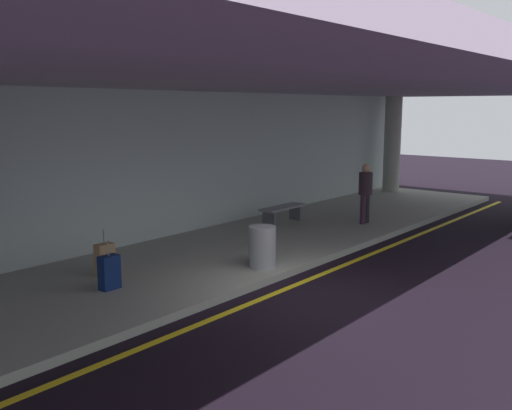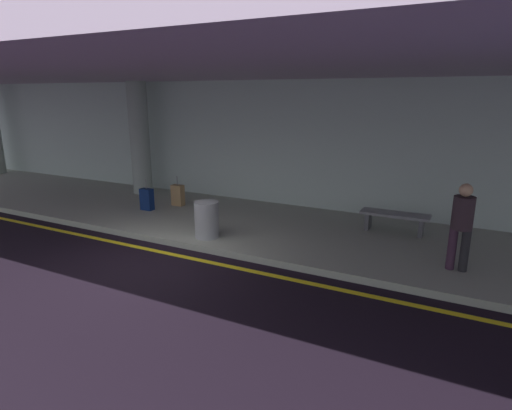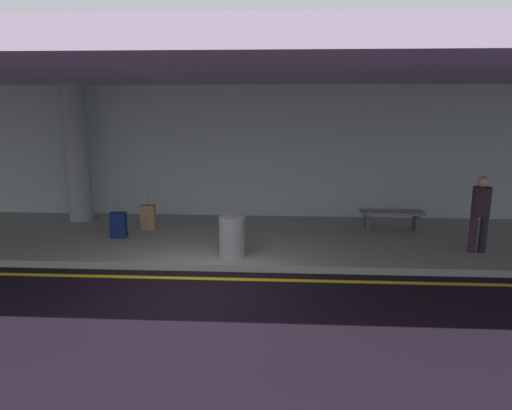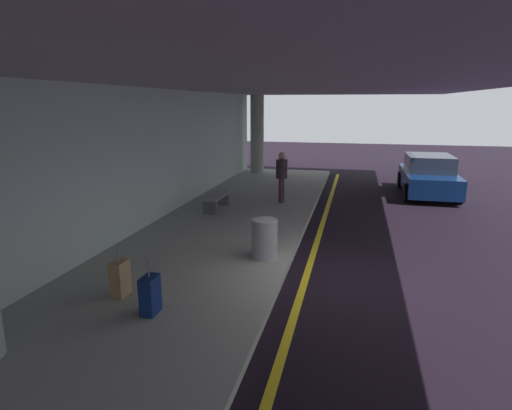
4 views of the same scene
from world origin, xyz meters
TOP-DOWN VIEW (x-y plane):
  - ground_plane at (0.00, 0.00)m, footprint 60.00×60.00m
  - sidewalk at (0.00, 3.10)m, footprint 26.00×4.20m
  - lane_stripe_yellow at (0.00, 0.60)m, footprint 26.00×0.14m
  - support_column_left_mid at (-4.00, 4.44)m, footprint 0.64×0.64m
  - ceiling_overhang at (0.00, 2.60)m, footprint 28.00×13.20m
  - terminal_back_wall at (0.00, 5.35)m, footprint 26.00×0.30m
  - traveler_with_luggage at (5.78, 2.14)m, footprint 0.38×0.38m
  - suitcase_upright_primary at (-1.89, 3.60)m, footprint 0.36×0.22m
  - suitcase_upright_secondary at (-2.37, 2.79)m, footprint 0.36×0.22m
  - bench_metal at (4.33, 3.93)m, footprint 1.60×0.50m
  - trash_bin_steel at (0.50, 1.57)m, footprint 0.56×0.56m

SIDE VIEW (x-z plane):
  - ground_plane at x=0.00m, z-range 0.00..0.00m
  - lane_stripe_yellow at x=0.00m, z-range 0.00..0.01m
  - sidewalk at x=0.00m, z-range 0.00..0.15m
  - suitcase_upright_primary at x=-1.89m, z-range 0.01..0.91m
  - suitcase_upright_secondary at x=-2.37m, z-range 0.01..0.91m
  - bench_metal at x=4.33m, z-range 0.26..0.74m
  - trash_bin_steel at x=0.50m, z-range 0.15..1.00m
  - traveler_with_luggage at x=5.78m, z-range 0.27..1.95m
  - terminal_back_wall at x=0.00m, z-range 0.00..3.80m
  - support_column_left_mid at x=-4.00m, z-range 0.15..3.80m
  - ceiling_overhang at x=0.00m, z-range 3.80..4.10m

